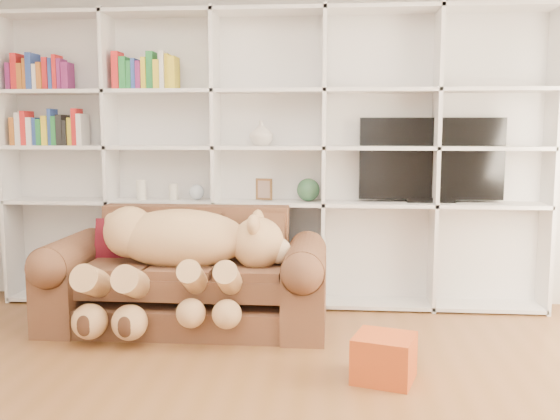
# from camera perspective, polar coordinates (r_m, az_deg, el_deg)

# --- Properties ---
(wall_back) EXTENTS (5.00, 0.02, 2.70)m
(wall_back) POSITION_cam_1_polar(r_m,az_deg,el_deg) (5.25, -0.73, 6.34)
(wall_back) COLOR white
(wall_back) RESTS_ON floor
(bookshelf) EXTENTS (4.43, 0.35, 2.40)m
(bookshelf) POSITION_cam_1_polar(r_m,az_deg,el_deg) (5.15, -3.55, 5.81)
(bookshelf) COLOR white
(bookshelf) RESTS_ON floor
(sofa) EXTENTS (2.04, 0.88, 0.86)m
(sofa) POSITION_cam_1_polar(r_m,az_deg,el_deg) (4.70, -8.40, -6.52)
(sofa) COLOR brown
(sofa) RESTS_ON floor
(teddy_bear) EXTENTS (1.44, 0.81, 0.84)m
(teddy_bear) POSITION_cam_1_polar(r_m,az_deg,el_deg) (4.48, -9.23, -3.77)
(teddy_bear) COLOR #DBB26D
(teddy_bear) RESTS_ON sofa
(throw_pillow) EXTENTS (0.33, 0.19, 0.35)m
(throw_pillow) POSITION_cam_1_polar(r_m,az_deg,el_deg) (4.94, -14.56, -2.73)
(throw_pillow) COLOR #5C110F
(throw_pillow) RESTS_ON sofa
(gift_box) EXTENTS (0.41, 0.39, 0.27)m
(gift_box) POSITION_cam_1_polar(r_m,az_deg,el_deg) (3.75, 9.49, -13.20)
(gift_box) COLOR #BF4819
(gift_box) RESTS_ON floor
(tv) EXTENTS (1.14, 0.18, 0.67)m
(tv) POSITION_cam_1_polar(r_m,az_deg,el_deg) (5.15, 13.64, 4.42)
(tv) COLOR black
(tv) RESTS_ON bookshelf
(picture_frame) EXTENTS (0.14, 0.07, 0.17)m
(picture_frame) POSITION_cam_1_polar(r_m,az_deg,el_deg) (5.09, -1.47, 1.92)
(picture_frame) COLOR brown
(picture_frame) RESTS_ON bookshelf
(green_vase) EXTENTS (0.19, 0.19, 0.19)m
(green_vase) POSITION_cam_1_polar(r_m,az_deg,el_deg) (5.06, 2.60, 1.85)
(green_vase) COLOR #2D5838
(green_vase) RESTS_ON bookshelf
(figurine_tall) EXTENTS (0.08, 0.08, 0.16)m
(figurine_tall) POSITION_cam_1_polar(r_m,az_deg,el_deg) (5.30, -12.56, 1.80)
(figurine_tall) COLOR beige
(figurine_tall) RESTS_ON bookshelf
(figurine_short) EXTENTS (0.09, 0.09, 0.14)m
(figurine_short) POSITION_cam_1_polar(r_m,az_deg,el_deg) (5.23, -9.71, 1.65)
(figurine_short) COLOR beige
(figurine_short) RESTS_ON bookshelf
(snow_globe) EXTENTS (0.13, 0.13, 0.13)m
(snow_globe) POSITION_cam_1_polar(r_m,az_deg,el_deg) (5.18, -7.63, 1.65)
(snow_globe) COLOR silver
(snow_globe) RESTS_ON bookshelf
(shelf_vase) EXTENTS (0.24, 0.24, 0.20)m
(shelf_vase) POSITION_cam_1_polar(r_m,az_deg,el_deg) (5.07, -1.74, 7.03)
(shelf_vase) COLOR beige
(shelf_vase) RESTS_ON bookshelf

